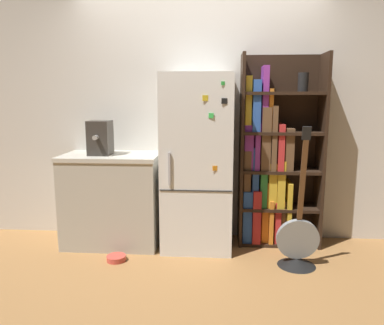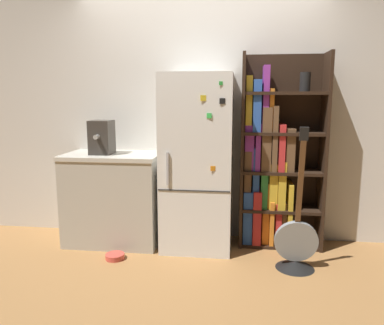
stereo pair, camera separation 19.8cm
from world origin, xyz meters
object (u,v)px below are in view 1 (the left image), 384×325
Objects in this scene: refrigerator at (197,163)px; espresso_machine at (100,138)px; bookshelf at (270,164)px; pet_bowl at (116,258)px; guitar at (297,247)px.

espresso_machine is (-0.96, -0.02, 0.24)m from refrigerator.
bookshelf is 5.66× the size of espresso_machine.
refrigerator is 1.17m from pet_bowl.
bookshelf reaches higher than refrigerator.
bookshelf is 1.52× the size of guitar.
refrigerator is 0.90× the size of bookshelf.
pet_bowl is at bearing -59.88° from espresso_machine.
bookshelf reaches higher than guitar.
bookshelf is at bearing 107.82° from guitar.
bookshelf is 10.62× the size of pet_bowl.
refrigerator is 1.36× the size of guitar.
espresso_machine is at bearing -178.94° from refrigerator.
refrigerator reaches higher than pet_bowl.
espresso_machine is 2.11m from guitar.
refrigerator is 1.21m from guitar.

